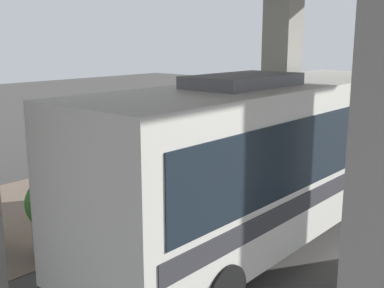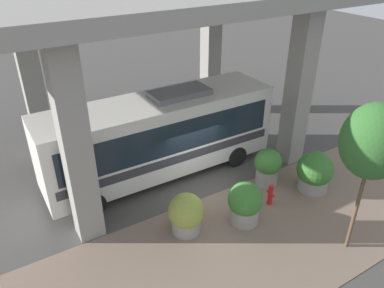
{
  "view_description": "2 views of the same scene",
  "coord_description": "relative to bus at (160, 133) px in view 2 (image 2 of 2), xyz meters",
  "views": [
    {
      "loc": [
        8.17,
        -8.14,
        4.55
      ],
      "look_at": [
        0.46,
        0.8,
        1.98
      ],
      "focal_mm": 45.0,
      "sensor_mm": 36.0,
      "label": 1
    },
    {
      "loc": [
        -10.42,
        7.22,
        9.62
      ],
      "look_at": [
        0.39,
        0.64,
        2.51
      ],
      "focal_mm": 35.0,
      "sensor_mm": 36.0,
      "label": 2
    }
  ],
  "objects": [
    {
      "name": "ground_plane",
      "position": [
        -2.61,
        -0.93,
        -2.09
      ],
      "size": [
        80.0,
        80.0,
        0.0
      ],
      "primitive_type": "plane",
      "color": "#474442",
      "rests_on": "ground"
    },
    {
      "name": "sidewalk_strip",
      "position": [
        -5.61,
        -0.93,
        -2.08
      ],
      "size": [
        6.0,
        40.0,
        0.02
      ],
      "color": "#7A6656",
      "rests_on": "ground"
    },
    {
      "name": "overpass",
      "position": [
        1.39,
        -0.93,
        4.66
      ],
      "size": [
        9.4,
        17.95,
        7.77
      ],
      "color": "gray",
      "rests_on": "ground"
    },
    {
      "name": "bus",
      "position": [
        0.0,
        0.0,
        0.0
      ],
      "size": [
        2.79,
        10.26,
        3.86
      ],
      "color": "silver",
      "rests_on": "ground"
    },
    {
      "name": "fire_hydrant",
      "position": [
        -4.34,
        -2.7,
        -1.59
      ],
      "size": [
        0.42,
        0.2,
        0.98
      ],
      "color": "red",
      "rests_on": "ground"
    },
    {
      "name": "planter_front",
      "position": [
        -4.6,
        -1.15,
        -1.23
      ],
      "size": [
        1.32,
        1.32,
        1.71
      ],
      "color": "gray",
      "rests_on": "ground"
    },
    {
      "name": "planter_middle",
      "position": [
        -4.5,
        -4.96,
        -1.21
      ],
      "size": [
        1.52,
        1.52,
        1.8
      ],
      "color": "gray",
      "rests_on": "ground"
    },
    {
      "name": "planter_back",
      "position": [
        -3.91,
        0.98,
        -1.3
      ],
      "size": [
        1.33,
        1.33,
        1.59
      ],
      "color": "gray",
      "rests_on": "ground"
    },
    {
      "name": "planter_extra",
      "position": [
        -3.14,
        -3.57,
        -1.19
      ],
      "size": [
        1.18,
        1.18,
        1.7
      ],
      "color": "gray",
      "rests_on": "ground"
    },
    {
      "name": "street_tree_near",
      "position": [
        -7.54,
        -3.44,
        2.13
      ],
      "size": [
        2.03,
        2.03,
        5.45
      ],
      "color": "brown",
      "rests_on": "ground"
    }
  ]
}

